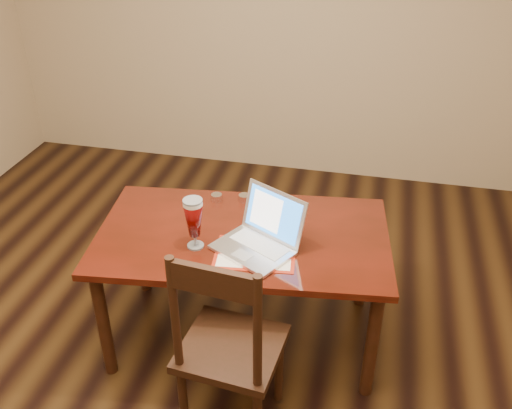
# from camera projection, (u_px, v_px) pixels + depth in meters

# --- Properties ---
(ground) EXTENTS (5.00, 5.00, 0.00)m
(ground) POSITION_uv_depth(u_px,v_px,m) (182.00, 387.00, 2.91)
(ground) COLOR black
(ground) RESTS_ON ground
(room_shell) EXTENTS (4.51, 5.01, 2.71)m
(room_shell) POSITION_uv_depth(u_px,v_px,m) (148.00, 43.00, 1.99)
(room_shell) COLOR tan
(room_shell) RESTS_ON ground
(dining_table) EXTENTS (1.56, 1.00, 0.96)m
(dining_table) POSITION_uv_depth(u_px,v_px,m) (242.00, 246.00, 2.91)
(dining_table) COLOR #4A1109
(dining_table) RESTS_ON ground
(dining_chair) EXTENTS (0.47, 0.46, 1.03)m
(dining_chair) POSITION_uv_depth(u_px,v_px,m) (229.00, 348.00, 2.49)
(dining_chair) COLOR black
(dining_chair) RESTS_ON ground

